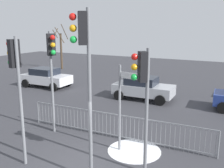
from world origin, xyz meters
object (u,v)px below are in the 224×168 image
Objects in this scene: traffic_light_mid_right at (52,60)px; direction_sign_post at (121,104)px; traffic_light_foreground_left at (84,59)px; car_white_trailing at (46,77)px; traffic_light_mid_left at (143,84)px; car_silver_near at (143,88)px; traffic_light_rear_right at (16,72)px; bare_tree_left at (61,48)px.

traffic_light_mid_right is 1.35× the size of direction_sign_post.
traffic_light_foreground_left is 13.52m from car_white_trailing.
traffic_light_foreground_left is 1.90m from traffic_light_mid_left.
car_white_trailing is (-6.41, 6.61, -2.49)m from traffic_light_mid_right.
traffic_light_mid_right reaches higher than car_silver_near.
traffic_light_mid_right is at bearing -172.68° from direction_sign_post.
traffic_light_rear_right is at bearing 48.32° from traffic_light_mid_right.
car_white_trailing is 0.79× the size of bare_tree_left.
car_white_trailing is at bearing 50.73° from traffic_light_rear_right.
bare_tree_left reaches higher than car_white_trailing.
direction_sign_post is at bearing 119.98° from traffic_light_mid_right.
car_silver_near is 7.89m from car_white_trailing.
traffic_light_rear_right is 1.32× the size of direction_sign_post.
traffic_light_rear_right is 1.13× the size of car_white_trailing.
car_silver_near is (1.48, 6.87, -2.49)m from traffic_light_mid_right.
traffic_light_foreground_left is at bearing 90.38° from traffic_light_mid_left.
direction_sign_post is 7.36m from car_silver_near.
car_silver_near is at bearing -30.13° from bare_tree_left.
bare_tree_left reaches higher than traffic_light_mid_right.
traffic_light_rear_right reaches higher than traffic_light_mid_left.
traffic_light_mid_right reaches higher than direction_sign_post.
direction_sign_post is (0.08, 2.21, -1.91)m from traffic_light_foreground_left.
traffic_light_foreground_left reaches higher than direction_sign_post.
traffic_light_mid_right reaches higher than traffic_light_mid_left.
bare_tree_left is (-14.15, 14.19, 0.43)m from direction_sign_post.
car_white_trailing is 8.75m from bare_tree_left.
traffic_light_mid_right is at bearing 28.36° from traffic_light_rear_right.
traffic_light_mid_right is at bearing 14.95° from traffic_light_foreground_left.
traffic_light_foreground_left reaches higher than car_silver_near.
traffic_light_mid_right is 9.54m from car_white_trailing.
car_silver_near is (-1.84, 7.04, -1.07)m from direction_sign_post.
traffic_light_mid_right is 1.16× the size of car_white_trailing.
traffic_light_foreground_left is 9.88m from car_silver_near.
traffic_light_foreground_left reaches higher than traffic_light_rear_right.
traffic_light_foreground_left is 1.56× the size of direction_sign_post.
traffic_light_mid_left is at bearing -58.85° from traffic_light_rear_right.
car_silver_near is at bearing 8.22° from traffic_light_rear_right.
bare_tree_left is at bearing -109.42° from traffic_light_mid_right.
car_white_trailing is at bearing 8.28° from traffic_light_foreground_left.
traffic_light_foreground_left reaches higher than traffic_light_mid_right.
direction_sign_post reaches higher than car_white_trailing.
traffic_light_mid_right is at bearing -52.31° from bare_tree_left.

